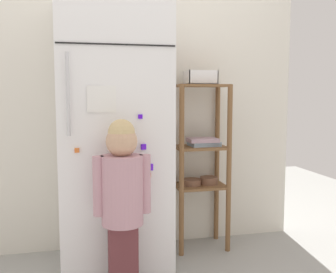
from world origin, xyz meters
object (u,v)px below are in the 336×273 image
child_standing (122,190)px  fruit_bin (201,79)px  pantry_shelf_unit (201,156)px  refrigerator (114,132)px

child_standing → fruit_bin: (0.64, 0.58, 0.65)m
pantry_shelf_unit → fruit_bin: bearing=78.2°
refrigerator → pantry_shelf_unit: 0.70m
refrigerator → fruit_bin: 0.76m
pantry_shelf_unit → refrigerator: bearing=-167.1°
refrigerator → child_standing: bearing=-89.1°
fruit_bin → pantry_shelf_unit: bearing=-101.8°
pantry_shelf_unit → fruit_bin: size_ratio=5.68×
refrigerator → fruit_bin: refrigerator is taller
refrigerator → child_standing: refrigerator is taller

